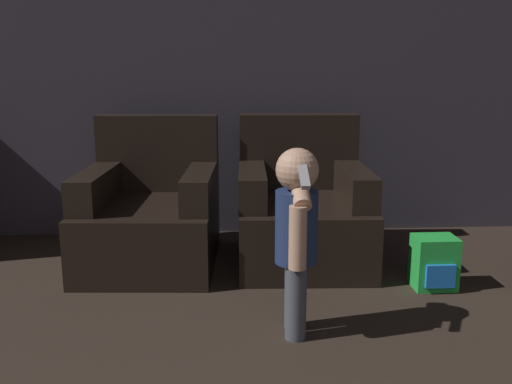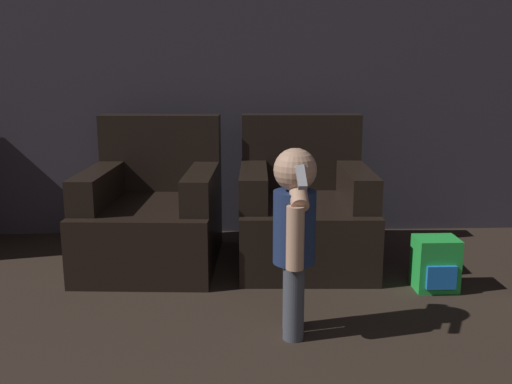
% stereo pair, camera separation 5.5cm
% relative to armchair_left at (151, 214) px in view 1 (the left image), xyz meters
% --- Properties ---
extents(wall_back, '(8.40, 0.05, 2.60)m').
position_rel_armchair_left_xyz_m(wall_back, '(0.62, 0.64, 1.00)').
color(wall_back, '#3D3842').
rests_on(wall_back, ground_plane).
extents(armchair_left, '(0.84, 0.96, 0.88)m').
position_rel_armchair_left_xyz_m(armchair_left, '(0.00, 0.00, 0.00)').
color(armchair_left, black).
rests_on(armchair_left, ground_plane).
extents(armchair_right, '(0.82, 0.95, 0.88)m').
position_rel_armchair_left_xyz_m(armchair_right, '(0.93, 0.00, 0.00)').
color(armchair_right, black).
rests_on(armchair_right, ground_plane).
extents(person_toddler, '(0.19, 0.33, 0.85)m').
position_rel_armchair_left_xyz_m(person_toddler, '(0.75, -1.04, 0.20)').
color(person_toddler, '#474C56').
rests_on(person_toddler, ground_plane).
extents(toy_backpack, '(0.23, 0.20, 0.29)m').
position_rel_armchair_left_xyz_m(toy_backpack, '(1.58, -0.54, -0.16)').
color(toy_backpack, green).
rests_on(toy_backpack, ground_plane).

